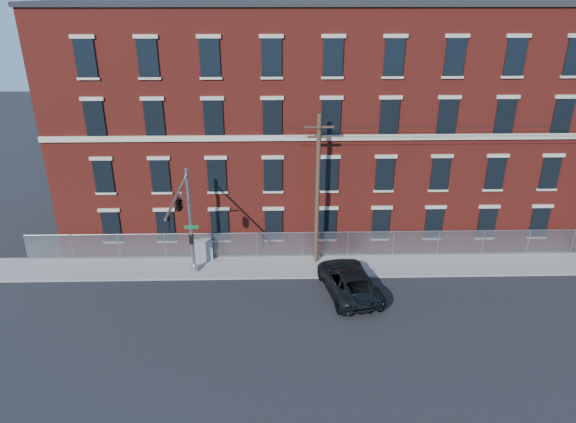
# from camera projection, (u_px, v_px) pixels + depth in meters

# --- Properties ---
(ground) EXTENTS (140.00, 140.00, 0.00)m
(ground) POSITION_uv_depth(u_px,v_px,m) (288.00, 311.00, 29.12)
(ground) COLOR black
(ground) RESTS_ON ground
(sidewalk) EXTENTS (65.00, 3.00, 0.12)m
(sidewalk) POSITION_uv_depth(u_px,v_px,m) (466.00, 264.00, 33.94)
(sidewalk) COLOR gray
(sidewalk) RESTS_ON ground
(mill_building) EXTENTS (55.30, 14.32, 16.30)m
(mill_building) POSITION_uv_depth(u_px,v_px,m) (440.00, 114.00, 38.88)
(mill_building) COLOR maroon
(mill_building) RESTS_ON ground
(chain_link_fence) EXTENTS (59.06, 0.06, 1.85)m
(chain_link_fence) POSITION_uv_depth(u_px,v_px,m) (461.00, 242.00, 34.73)
(chain_link_fence) COLOR #A5A8AD
(chain_link_fence) RESTS_ON ground
(traffic_signal_mast) EXTENTS (0.90, 6.75, 7.00)m
(traffic_signal_mast) POSITION_uv_depth(u_px,v_px,m) (182.00, 211.00, 28.83)
(traffic_signal_mast) COLOR #9EA0A5
(traffic_signal_mast) RESTS_ON ground
(utility_pole_near) EXTENTS (1.80, 0.28, 10.00)m
(utility_pole_near) POSITION_uv_depth(u_px,v_px,m) (318.00, 189.00, 32.16)
(utility_pole_near) COLOR #3E2D1F
(utility_pole_near) RESTS_ON ground
(pickup_truck) EXTENTS (3.81, 6.32, 1.64)m
(pickup_truck) POSITION_uv_depth(u_px,v_px,m) (348.00, 280.00, 30.62)
(pickup_truck) COLOR black
(pickup_truck) RESTS_ON ground
(utility_cabinet) EXTENTS (1.26, 0.85, 1.44)m
(utility_cabinet) POSITION_uv_depth(u_px,v_px,m) (204.00, 250.00, 34.16)
(utility_cabinet) COLOR gray
(utility_cabinet) RESTS_ON sidewalk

